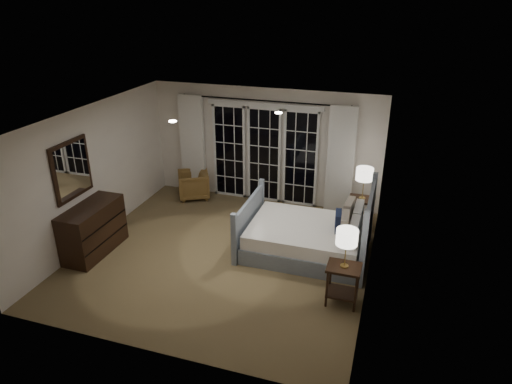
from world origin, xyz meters
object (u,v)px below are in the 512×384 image
(nightstand_right, at_px, (361,209))
(armchair, at_px, (193,185))
(lamp_right, at_px, (365,174))
(nightstand_left, at_px, (343,279))
(lamp_left, at_px, (347,237))
(bed, at_px, (309,237))
(dresser, at_px, (93,229))

(nightstand_right, height_order, armchair, nightstand_right)
(lamp_right, bearing_deg, nightstand_left, -90.11)
(lamp_left, bearing_deg, armchair, 142.90)
(bed, bearing_deg, armchair, 152.35)
(bed, xyz_separation_m, armchair, (-2.97, 1.56, -0.02))
(nightstand_left, relative_size, lamp_right, 1.03)
(nightstand_right, bearing_deg, armchair, 174.73)
(nightstand_right, distance_m, armchair, 3.76)
(nightstand_left, bearing_deg, lamp_left, 165.96)
(bed, height_order, lamp_left, bed)
(dresser, bearing_deg, armchair, 75.86)
(nightstand_left, bearing_deg, bed, 121.14)
(nightstand_left, relative_size, armchair, 0.96)
(nightstand_right, bearing_deg, bed, -122.55)
(armchair, bearing_deg, nightstand_right, 56.25)
(nightstand_left, distance_m, nightstand_right, 2.48)
(nightstand_left, xyz_separation_m, armchair, (-3.74, 2.83, -0.12))
(nightstand_left, relative_size, nightstand_right, 1.00)
(armchair, bearing_deg, bed, 33.87)
(dresser, bearing_deg, bed, 17.31)
(bed, distance_m, lamp_left, 1.69)
(nightstand_left, xyz_separation_m, lamp_left, (-0.00, 0.00, 0.70))
(nightstand_right, relative_size, lamp_right, 1.03)
(bed, height_order, lamp_right, lamp_right)
(lamp_left, distance_m, armchair, 4.76)
(nightstand_right, height_order, lamp_right, lamp_right)
(nightstand_left, distance_m, lamp_right, 2.58)
(nightstand_left, relative_size, lamp_left, 1.06)
(armchair, xyz_separation_m, dresser, (-0.68, -2.69, 0.15))
(bed, xyz_separation_m, nightstand_left, (0.77, -1.27, 0.10))
(nightstand_right, bearing_deg, lamp_right, -90.00)
(nightstand_left, height_order, dresser, dresser)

